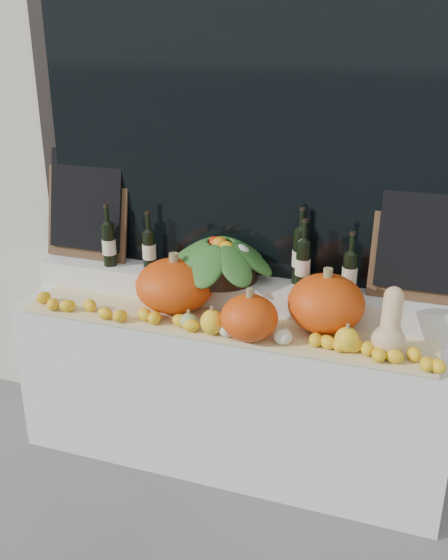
# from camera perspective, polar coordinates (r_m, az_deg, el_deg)

# --- Properties ---
(storefront_facade) EXTENTS (7.00, 0.94, 4.50)m
(storefront_facade) POSITION_cam_1_polar(r_m,az_deg,el_deg) (3.61, 4.42, 21.59)
(storefront_facade) COLOR beige
(storefront_facade) RESTS_ON ground
(display_sill) EXTENTS (2.30, 0.55, 0.88)m
(display_sill) POSITION_cam_1_polar(r_m,az_deg,el_deg) (3.46, 0.41, -10.02)
(display_sill) COLOR silver
(display_sill) RESTS_ON ground
(rear_tier) EXTENTS (2.30, 0.25, 0.16)m
(rear_tier) POSITION_cam_1_polar(r_m,az_deg,el_deg) (3.34, 1.25, -1.15)
(rear_tier) COLOR silver
(rear_tier) RESTS_ON display_sill
(straw_bedding) EXTENTS (2.10, 0.32, 0.02)m
(straw_bedding) POSITION_cam_1_polar(r_m,az_deg,el_deg) (3.13, -0.30, -4.18)
(straw_bedding) COLOR tan
(straw_bedding) RESTS_ON display_sill
(pumpkin_left) EXTENTS (0.47, 0.47, 0.27)m
(pumpkin_left) POSITION_cam_1_polar(r_m,az_deg,el_deg) (3.23, -4.53, -0.48)
(pumpkin_left) COLOR #D5460B
(pumpkin_left) RESTS_ON straw_bedding
(pumpkin_right) EXTENTS (0.49, 0.49, 0.28)m
(pumpkin_right) POSITION_cam_1_polar(r_m,az_deg,el_deg) (3.04, 9.30, -2.14)
(pumpkin_right) COLOR #D5460B
(pumpkin_right) RESTS_ON straw_bedding
(pumpkin_center) EXTENTS (0.34, 0.34, 0.22)m
(pumpkin_center) POSITION_cam_1_polar(r_m,az_deg,el_deg) (2.94, 2.32, -3.45)
(pumpkin_center) COLOR #D5460B
(pumpkin_center) RESTS_ON straw_bedding
(butternut_squash) EXTENTS (0.15, 0.21, 0.29)m
(butternut_squash) POSITION_cam_1_polar(r_m,az_deg,el_deg) (2.91, 14.92, -4.22)
(butternut_squash) COLOR tan
(butternut_squash) RESTS_ON straw_bedding
(decorative_gourds) EXTENTS (0.87, 0.15, 0.15)m
(decorative_gourds) POSITION_cam_1_polar(r_m,az_deg,el_deg) (2.95, 3.19, -4.57)
(decorative_gourds) COLOR #38681F
(decorative_gourds) RESTS_ON straw_bedding
(lemon_heap) EXTENTS (2.20, 0.16, 0.06)m
(lemon_heap) POSITION_cam_1_polar(r_m,az_deg,el_deg) (3.02, -0.99, -4.31)
(lemon_heap) COLOR yellow
(lemon_heap) RESTS_ON straw_bedding
(produce_bowl) EXTENTS (0.62, 0.62, 0.24)m
(produce_bowl) POSITION_cam_1_polar(r_m,az_deg,el_deg) (3.28, -0.39, 2.05)
(produce_bowl) COLOR black
(produce_bowl) RESTS_ON rear_tier
(wine_bottle_far_left) EXTENTS (0.08, 0.08, 0.35)m
(wine_bottle_far_left) POSITION_cam_1_polar(r_m,az_deg,el_deg) (3.51, -10.48, 3.26)
(wine_bottle_far_left) COLOR black
(wine_bottle_far_left) RESTS_ON rear_tier
(wine_bottle_near_left) EXTENTS (0.08, 0.08, 0.32)m
(wine_bottle_near_left) POSITION_cam_1_polar(r_m,az_deg,el_deg) (3.46, -6.86, 2.87)
(wine_bottle_near_left) COLOR black
(wine_bottle_near_left) RESTS_ON rear_tier
(wine_bottle_tall) EXTENTS (0.08, 0.08, 0.41)m
(wine_bottle_tall) POSITION_cam_1_polar(r_m,az_deg,el_deg) (3.23, 6.99, 2.23)
(wine_bottle_tall) COLOR black
(wine_bottle_tall) RESTS_ON rear_tier
(wine_bottle_near_right) EXTENTS (0.08, 0.08, 0.37)m
(wine_bottle_near_right) POSITION_cam_1_polar(r_m,az_deg,el_deg) (3.17, 7.22, 1.48)
(wine_bottle_near_right) COLOR black
(wine_bottle_near_right) RESTS_ON rear_tier
(wine_bottle_far_right) EXTENTS (0.08, 0.08, 0.32)m
(wine_bottle_far_right) POSITION_cam_1_polar(r_m,az_deg,el_deg) (3.16, 11.41, 0.70)
(wine_bottle_far_right) COLOR black
(wine_bottle_far_right) RESTS_ON rear_tier
(chalkboard_left) EXTENTS (0.50, 0.15, 0.61)m
(chalkboard_left) POSITION_cam_1_polar(r_m,az_deg,el_deg) (3.63, -12.45, 6.94)
(chalkboard_left) COLOR #4C331E
(chalkboard_left) RESTS_ON rear_tier
(chalkboard_right) EXTENTS (0.50, 0.15, 0.61)m
(chalkboard_right) POSITION_cam_1_polar(r_m,az_deg,el_deg) (3.12, 18.00, 3.87)
(chalkboard_right) COLOR #4C331E
(chalkboard_right) RESTS_ON rear_tier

